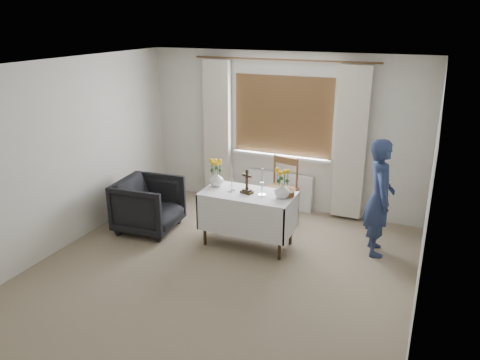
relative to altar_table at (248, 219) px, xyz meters
name	(u,v)px	position (x,y,z in m)	size (l,w,h in m)	color
ground	(214,278)	(-0.03, -0.98, -0.38)	(5.00, 5.00, 0.00)	gray
altar_table	(248,219)	(0.00, 0.00, 0.00)	(1.24, 0.64, 0.76)	white
wooden_chair	(279,191)	(0.13, 0.92, 0.11)	(0.46, 0.46, 0.99)	brown
armchair	(149,205)	(-1.52, -0.12, 0.01)	(0.83, 0.85, 0.78)	black
person	(379,198)	(1.64, 0.48, 0.40)	(0.57, 0.37, 1.56)	navy
radiator	(279,190)	(-0.03, 1.44, -0.08)	(1.10, 0.10, 0.60)	white
wooden_cross	(247,181)	(-0.01, -0.01, 0.55)	(0.15, 0.11, 0.33)	black
candlestick_left	(232,179)	(-0.23, -0.01, 0.55)	(0.10, 0.10, 0.34)	silver
candlestick_right	(262,182)	(0.20, -0.01, 0.57)	(0.11, 0.11, 0.37)	silver
flower_vase_left	(216,179)	(-0.51, 0.08, 0.48)	(0.20, 0.20, 0.21)	silver
flower_vase_right	(282,190)	(0.47, 0.01, 0.49)	(0.20, 0.20, 0.21)	silver
wicker_basket	(287,193)	(0.51, 0.10, 0.42)	(0.20, 0.20, 0.08)	brown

